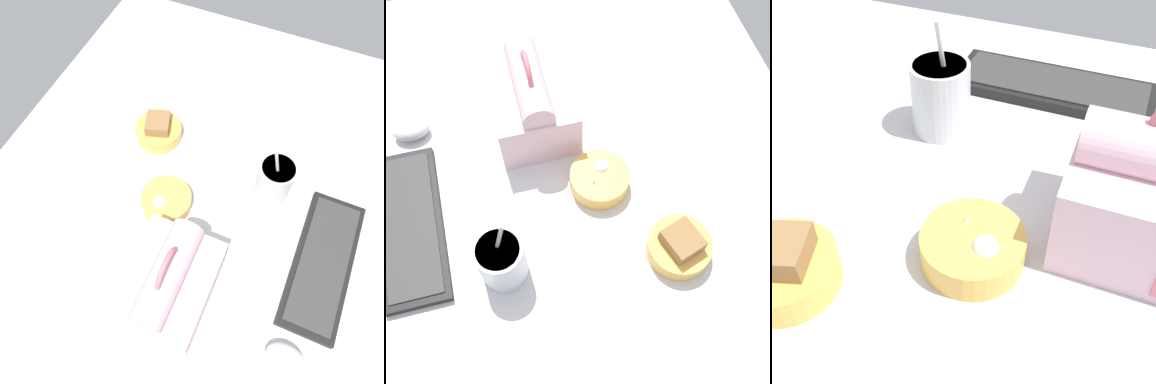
{
  "view_description": "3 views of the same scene",
  "coord_description": "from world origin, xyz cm",
  "views": [
    {
      "loc": [
        38.0,
        15.41,
        85.69
      ],
      "look_at": [
        -0.75,
        -1.23,
        7.0
      ],
      "focal_mm": 35.0,
      "sensor_mm": 36.0,
      "label": 1
    },
    {
      "loc": [
        -43.88,
        9.87,
        90.87
      ],
      "look_at": [
        -0.75,
        -1.23,
        7.0
      ],
      "focal_mm": 45.0,
      "sensor_mm": 36.0,
      "label": 2
    },
    {
      "loc": [
        14.71,
        -40.14,
        47.52
      ],
      "look_at": [
        -0.75,
        -1.23,
        7.0
      ],
      "focal_mm": 45.0,
      "sensor_mm": 36.0,
      "label": 3
    }
  ],
  "objects": [
    {
      "name": "bento_bowl_snacks",
      "position": [
        2.49,
        -6.61,
        4.21
      ],
      "size": [
        12.29,
        12.29,
        5.36
      ],
      "color": "#EAB24C",
      "rests_on": "desk_surface"
    },
    {
      "name": "computer_mouse",
      "position": [
        25.13,
        30.2,
        3.93
      ],
      "size": [
        5.71,
        8.06,
        3.87
      ],
      "color": "silver",
      "rests_on": "desk_surface"
    },
    {
      "name": "bento_bowl_sandwich",
      "position": [
        -15.78,
        -17.46,
        4.63
      ],
      "size": [
        12.27,
        12.27,
        7.06
      ],
      "color": "#EAB24C",
      "rests_on": "desk_surface"
    },
    {
      "name": "keyboard",
      "position": [
        2.39,
        32.51,
        3.02
      ],
      "size": [
        34.12,
        12.52,
        2.1
      ],
      "color": "black",
      "rests_on": "desk_surface"
    },
    {
      "name": "soup_cup",
      "position": [
        -11.29,
        15.87,
        7.81
      ],
      "size": [
        8.91,
        8.91,
        18.6
      ],
      "color": "silver",
      "rests_on": "desk_surface"
    },
    {
      "name": "lunch_bag",
      "position": [
        21.59,
        3.31,
        9.44
      ],
      "size": [
        21.73,
        17.24,
        21.08
      ],
      "color": "beige",
      "rests_on": "desk_surface"
    },
    {
      "name": "desk_surface",
      "position": [
        0.0,
        0.0,
        1.0
      ],
      "size": [
        140.0,
        110.0,
        2.0
      ],
      "color": "silver",
      "rests_on": "ground"
    }
  ]
}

